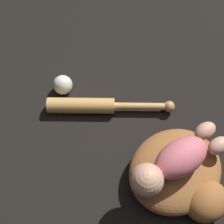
{
  "coord_description": "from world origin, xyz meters",
  "views": [
    {
      "loc": [
        0.38,
        0.28,
        1.01
      ],
      "look_at": [
        0.13,
        -0.22,
        0.08
      ],
      "focal_mm": 50.0,
      "sensor_mm": 36.0,
      "label": 1
    }
  ],
  "objects_px": {
    "baseball_glove": "(180,175)",
    "baseball_bat": "(95,106)",
    "baseball": "(63,85)",
    "baby_figure": "(175,161)"
  },
  "relations": [
    {
      "from": "baseball_glove",
      "to": "baseball_bat",
      "type": "height_order",
      "value": "baseball_glove"
    },
    {
      "from": "baseball",
      "to": "baseball_glove",
      "type": "bearing_deg",
      "value": 111.8
    },
    {
      "from": "baseball_bat",
      "to": "baseball",
      "type": "height_order",
      "value": "baseball"
    },
    {
      "from": "baseball_glove",
      "to": "baby_figure",
      "type": "relative_size",
      "value": 1.07
    },
    {
      "from": "baseball_bat",
      "to": "baseball",
      "type": "xyz_separation_m",
      "value": [
        0.07,
        -0.14,
        0.01
      ]
    },
    {
      "from": "baseball_bat",
      "to": "baseball",
      "type": "distance_m",
      "value": 0.16
    },
    {
      "from": "baseball_glove",
      "to": "baseball",
      "type": "height_order",
      "value": "baseball_glove"
    },
    {
      "from": "baby_figure",
      "to": "baseball_bat",
      "type": "bearing_deg",
      "value": -73.71
    },
    {
      "from": "baseball_glove",
      "to": "baseball",
      "type": "relative_size",
      "value": 4.97
    },
    {
      "from": "baby_figure",
      "to": "baseball",
      "type": "bearing_deg",
      "value": -70.1
    }
  ]
}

